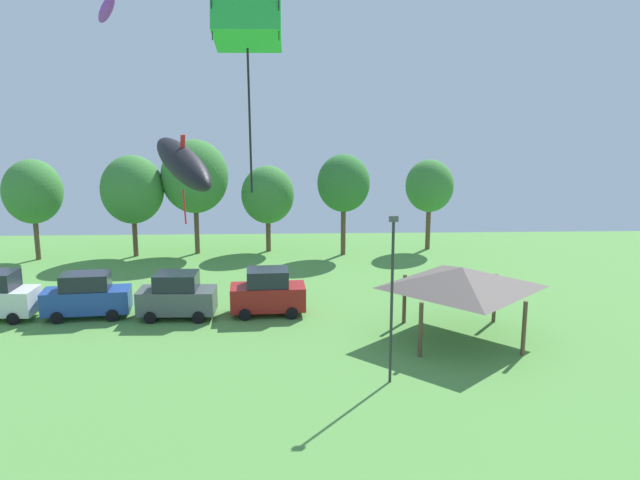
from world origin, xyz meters
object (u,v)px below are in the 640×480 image
at_px(parked_car_rightmost_in_row, 268,292).
at_px(treeline_tree_5, 429,186).
at_px(kite_flying_9, 106,9).
at_px(treeline_tree_1, 132,190).
at_px(kite_flying_4, 183,163).
at_px(park_pavilion, 462,278).
at_px(treeline_tree_2, 195,177).
at_px(treeline_tree_4, 344,183).
at_px(parked_car_second_from_left, 87,296).
at_px(light_post_1, 392,291).
at_px(treeline_tree_0, 33,192).
at_px(parked_car_third_from_left, 177,296).
at_px(treeline_tree_3, 268,195).

bearing_deg(parked_car_rightmost_in_row, treeline_tree_5, 49.15).
xyz_separation_m(kite_flying_9, treeline_tree_1, (-2.49, 13.39, -10.93)).
relative_size(kite_flying_4, treeline_tree_5, 0.59).
distance_m(park_pavilion, treeline_tree_2, 24.20).
xyz_separation_m(treeline_tree_1, treeline_tree_4, (15.32, -0.04, 0.38)).
relative_size(parked_car_second_from_left, parked_car_rightmost_in_row, 1.13).
bearing_deg(treeline_tree_4, treeline_tree_5, 13.39).
bearing_deg(treeline_tree_5, treeline_tree_4, -166.61).
distance_m(kite_flying_9, light_post_1, 20.11).
height_order(parked_car_rightmost_in_row, treeline_tree_2, treeline_tree_2).
bearing_deg(treeline_tree_2, treeline_tree_0, -172.38).
bearing_deg(treeline_tree_0, light_post_1, -44.29).
distance_m(parked_car_rightmost_in_row, treeline_tree_0, 21.78).
height_order(kite_flying_4, light_post_1, kite_flying_4).
height_order(parked_car_second_from_left, parked_car_rightmost_in_row, parked_car_rightmost_in_row).
height_order(parked_car_third_from_left, treeline_tree_4, treeline_tree_4).
height_order(kite_flying_4, kite_flying_9, kite_flying_9).
relative_size(parked_car_rightmost_in_row, treeline_tree_4, 0.55).
bearing_deg(kite_flying_9, parked_car_second_from_left, -165.09).
bearing_deg(park_pavilion, treeline_tree_1, 138.24).
distance_m(park_pavilion, treeline_tree_5, 19.45).
bearing_deg(park_pavilion, treeline_tree_0, 147.56).
distance_m(kite_flying_4, treeline_tree_0, 33.16).
relative_size(parked_car_third_from_left, parked_car_rightmost_in_row, 0.99).
bearing_deg(kite_flying_4, treeline_tree_4, 77.26).
height_order(treeline_tree_0, treeline_tree_1, treeline_tree_1).
xyz_separation_m(kite_flying_4, park_pavilion, (11.22, 11.97, -6.83)).
distance_m(light_post_1, treeline_tree_1, 27.66).
relative_size(parked_car_rightmost_in_row, park_pavilion, 0.67).
bearing_deg(treeline_tree_3, treeline_tree_5, 1.21).
distance_m(treeline_tree_2, treeline_tree_5, 17.58).
distance_m(treeline_tree_3, treeline_tree_5, 12.25).
height_order(parked_car_second_from_left, light_post_1, light_post_1).
bearing_deg(light_post_1, parked_car_rightmost_in_row, 121.08).
xyz_separation_m(light_post_1, treeline_tree_2, (-11.29, 23.49, 1.83)).
distance_m(parked_car_rightmost_in_row, treeline_tree_4, 15.15).
bearing_deg(treeline_tree_1, parked_car_rightmost_in_row, -53.20).
relative_size(kite_flying_9, treeline_tree_5, 0.37).
height_order(parked_car_rightmost_in_row, treeline_tree_3, treeline_tree_3).
bearing_deg(treeline_tree_0, treeline_tree_3, 7.02).
bearing_deg(parked_car_third_from_left, kite_flying_9, 167.51).
bearing_deg(kite_flying_9, treeline_tree_5, 37.49).
bearing_deg(treeline_tree_2, treeline_tree_3, 5.72).
bearing_deg(light_post_1, treeline_tree_3, 103.99).
bearing_deg(parked_car_rightmost_in_row, treeline_tree_1, 123.41).
distance_m(light_post_1, treeline_tree_5, 25.09).
bearing_deg(treeline_tree_5, treeline_tree_1, -176.00).
height_order(light_post_1, treeline_tree_1, treeline_tree_1).
relative_size(parked_car_second_from_left, parked_car_third_from_left, 1.14).
height_order(parked_car_third_from_left, light_post_1, light_post_1).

